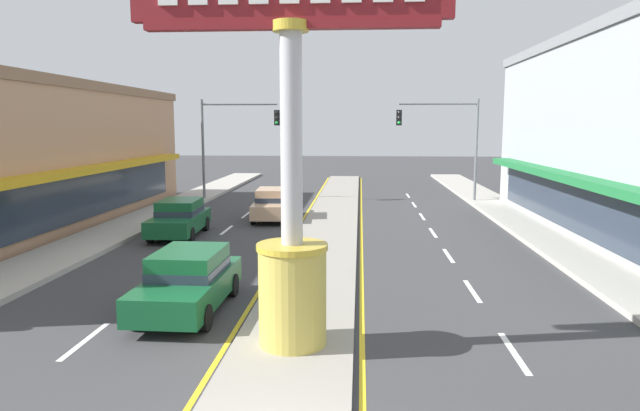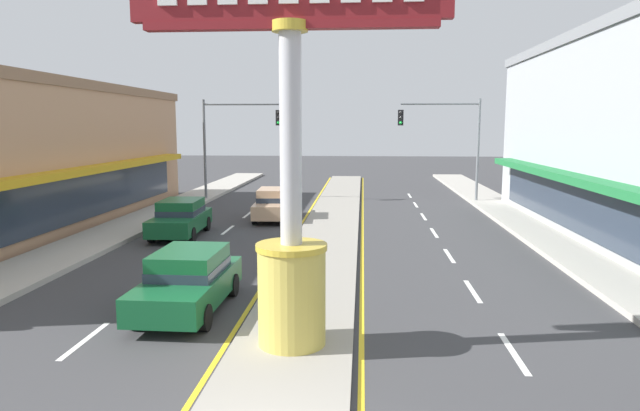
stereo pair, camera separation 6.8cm
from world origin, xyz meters
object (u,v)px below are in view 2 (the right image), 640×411
Objects in this scene: traffic_light_right_side at (449,132)px; sedan_far_right_lane at (274,204)px; traffic_light_left_side at (232,132)px; sedan_near_left_lane at (189,280)px; storefront_left at (3,155)px; district_sign at (291,174)px; sedan_near_right_lane at (181,217)px.

traffic_light_right_side reaches higher than sedan_far_right_lane.
traffic_light_right_side is at bearing 0.63° from traffic_light_left_side.
sedan_near_left_lane is at bearing -89.98° from sedan_far_right_lane.
storefront_left reaches higher than traffic_light_left_side.
district_sign is at bearing -74.26° from traffic_light_left_side.
sedan_far_right_lane is (-9.42, -6.83, -3.46)m from traffic_light_right_side.
sedan_far_right_lane is (11.59, 3.50, -2.55)m from storefront_left.
traffic_light_right_side is 17.37m from sedan_near_right_lane.
traffic_light_left_side is at bearing 105.74° from district_sign.
storefront_left is at bearing 173.20° from sedan_near_right_lane.
sedan_far_right_lane is 14.03m from sedan_near_left_lane.
traffic_light_left_side is 1.42× the size of sedan_near_right_lane.
sedan_near_right_lane is at bearing -126.34° from sedan_far_right_lane.
sedan_near_right_lane is (8.29, -0.99, -2.55)m from storefront_left.
sedan_near_left_lane is (11.60, -10.53, -2.55)m from storefront_left.
storefront_left is at bearing -128.20° from traffic_light_left_side.
traffic_light_left_side is at bearing 51.80° from storefront_left.
sedan_near_left_lane is (-2.91, 2.35, -2.89)m from district_sign.
sedan_far_right_lane is at bearing 16.79° from storefront_left.
traffic_light_right_side is 23.14m from sedan_near_left_lane.
sedan_far_right_lane is at bearing 53.66° from sedan_near_right_lane.
sedan_near_right_lane is at bearing -6.80° from storefront_left.
district_sign is 24.11m from traffic_light_right_side.
sedan_far_right_lane is 1.02× the size of sedan_near_left_lane.
traffic_light_right_side is at bearing 35.94° from sedan_far_right_lane.
traffic_light_left_side is 8.33m from sedan_far_right_lane.
traffic_light_right_side is 1.42× the size of sedan_near_right_lane.
storefront_left reaches higher than traffic_light_right_side.
sedan_near_right_lane is (-6.22, 11.89, -2.89)m from district_sign.
traffic_light_right_side is at bearing 41.65° from sedan_near_right_lane.
district_sign is 1.84× the size of sedan_near_left_lane.
sedan_far_right_lane is (3.58, -6.68, -3.46)m from traffic_light_left_side.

